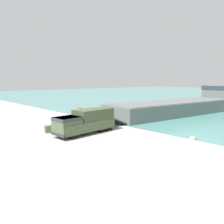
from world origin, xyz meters
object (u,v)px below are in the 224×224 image
object	(u,v)px
cargo_crate	(49,129)
military_truck	(86,121)
soldier_on_ramp	(68,123)
landing_craft	(199,102)

from	to	relation	value
cargo_crate	military_truck	bearing A→B (deg)	41.41
military_truck	soldier_on_ramp	size ratio (longest dim) A/B	4.58
landing_craft	cargo_crate	size ratio (longest dim) A/B	41.85
landing_craft	military_truck	world-z (taller)	landing_craft
military_truck	soldier_on_ramp	world-z (taller)	military_truck
military_truck	cargo_crate	size ratio (longest dim) A/B	7.66
cargo_crate	soldier_on_ramp	bearing A→B (deg)	69.13
landing_craft	soldier_on_ramp	bearing A→B (deg)	-86.71
soldier_on_ramp	cargo_crate	world-z (taller)	soldier_on_ramp
landing_craft	soldier_on_ramp	xyz separation A→B (m)	(-2.83, -31.07, -0.89)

